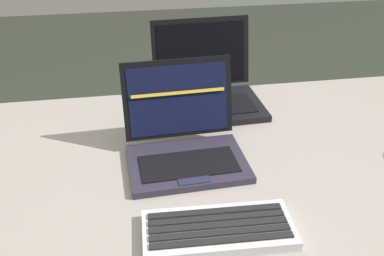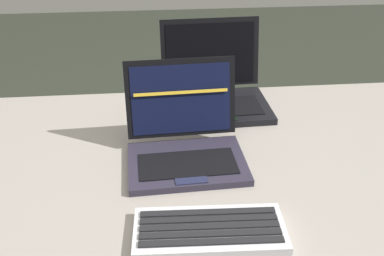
{
  "view_description": "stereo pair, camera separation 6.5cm",
  "coord_description": "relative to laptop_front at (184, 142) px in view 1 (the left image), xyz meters",
  "views": [
    {
      "loc": [
        -0.2,
        -0.94,
        1.35
      ],
      "look_at": [
        -0.05,
        -0.02,
        0.81
      ],
      "focal_mm": 41.09,
      "sensor_mm": 36.0,
      "label": 1
    },
    {
      "loc": [
        -0.13,
        -0.95,
        1.35
      ],
      "look_at": [
        -0.05,
        -0.02,
        0.81
      ],
      "focal_mm": 41.09,
      "sensor_mm": 36.0,
      "label": 2
    }
  ],
  "objects": [
    {
      "name": "external_keyboard",
      "position": [
        0.03,
        -0.29,
        -0.04
      ],
      "size": [
        0.32,
        0.15,
        0.03
      ],
      "color": "silver",
      "rests_on": "desk"
    },
    {
      "name": "laptop_front",
      "position": [
        0.0,
        0.0,
        0.0
      ],
      "size": [
        0.3,
        0.27,
        0.24
      ],
      "color": "#2A2636",
      "rests_on": "desk"
    },
    {
      "name": "desk",
      "position": [
        0.07,
        -0.0,
        -0.11
      ],
      "size": [
        1.72,
        0.83,
        0.7
      ],
      "color": "gray",
      "rests_on": "ground"
    },
    {
      "name": "laptop_rear",
      "position": [
        0.12,
        0.29,
        0.0
      ],
      "size": [
        0.34,
        0.29,
        0.25
      ],
      "color": "black",
      "rests_on": "desk"
    }
  ]
}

